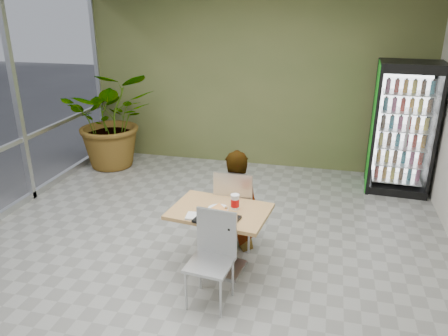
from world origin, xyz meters
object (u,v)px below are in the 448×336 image
(seated_woman, at_px, (236,211))
(potted_plant, at_px, (113,119))
(dining_table, at_px, (220,227))
(soda_cup, at_px, (235,202))
(beverage_fridge, at_px, (403,128))
(cafeteria_tray, at_px, (217,219))
(chair_near, at_px, (213,250))
(chair_far, at_px, (235,203))

(seated_woman, height_order, potted_plant, potted_plant)
(dining_table, height_order, seated_woman, seated_woman)
(soda_cup, bearing_deg, potted_plant, 136.12)
(seated_woman, bearing_deg, soda_cup, 101.52)
(dining_table, bearing_deg, beverage_fridge, 52.56)
(soda_cup, distance_m, potted_plant, 3.96)
(seated_woman, xyz_separation_m, cafeteria_tray, (-0.03, -0.78, 0.28))
(cafeteria_tray, bearing_deg, potted_plant, 131.86)
(cafeteria_tray, bearing_deg, dining_table, 97.17)
(soda_cup, relative_size, beverage_fridge, 0.08)
(chair_near, distance_m, soda_cup, 0.63)
(chair_far, relative_size, beverage_fridge, 0.51)
(beverage_fridge, bearing_deg, cafeteria_tray, -121.64)
(soda_cup, xyz_separation_m, cafeteria_tray, (-0.12, -0.30, -0.07))
(seated_woman, distance_m, cafeteria_tray, 0.83)
(cafeteria_tray, bearing_deg, soda_cup, 67.48)
(dining_table, distance_m, potted_plant, 3.90)
(dining_table, xyz_separation_m, seated_woman, (0.06, 0.54, -0.06))
(dining_table, bearing_deg, chair_far, 82.78)
(soda_cup, bearing_deg, dining_table, -159.65)
(chair_near, bearing_deg, seated_woman, 96.04)
(soda_cup, xyz_separation_m, potted_plant, (-2.85, 2.74, 0.05))
(dining_table, height_order, beverage_fridge, beverage_fridge)
(chair_far, distance_m, chair_near, 0.99)
(dining_table, relative_size, potted_plant, 0.64)
(potted_plant, bearing_deg, chair_near, -50.17)
(chair_near, height_order, seated_woman, seated_woman)
(dining_table, xyz_separation_m, chair_far, (0.06, 0.48, 0.07))
(potted_plant, bearing_deg, seated_woman, -39.31)
(chair_far, distance_m, beverage_fridge, 3.23)
(chair_near, bearing_deg, potted_plant, 136.01)
(beverage_fridge, distance_m, potted_plant, 4.90)
(dining_table, relative_size, beverage_fridge, 0.55)
(soda_cup, bearing_deg, seated_woman, 100.86)
(dining_table, xyz_separation_m, cafeteria_tray, (0.03, -0.24, 0.23))
(soda_cup, relative_size, potted_plant, 0.10)
(beverage_fridge, bearing_deg, soda_cup, -122.79)
(chair_near, relative_size, soda_cup, 5.62)
(chair_near, bearing_deg, soda_cup, 86.55)
(cafeteria_tray, distance_m, potted_plant, 4.09)
(beverage_fridge, height_order, potted_plant, beverage_fridge)
(chair_near, xyz_separation_m, cafeteria_tray, (-0.03, 0.26, 0.21))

